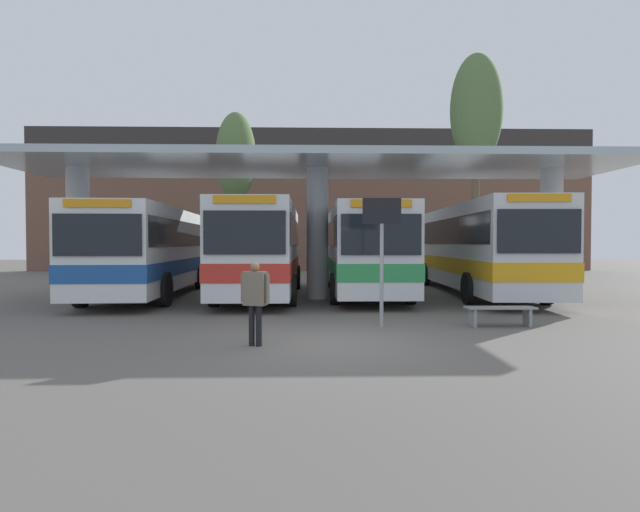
% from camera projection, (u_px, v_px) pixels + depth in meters
% --- Properties ---
extents(ground_plane, '(100.00, 100.00, 0.00)m').
position_uv_depth(ground_plane, '(326.00, 343.00, 9.82)').
color(ground_plane, '#605B56').
extents(townhouse_backdrop, '(40.00, 0.58, 10.09)m').
position_uv_depth(townhouse_backdrop, '(312.00, 188.00, 35.41)').
color(townhouse_backdrop, brown).
rests_on(townhouse_backdrop, ground_plane).
extents(station_canopy, '(21.78, 5.79, 4.86)m').
position_uv_depth(station_canopy, '(317.00, 179.00, 17.61)').
color(station_canopy, silver).
rests_on(station_canopy, ground_plane).
extents(transit_bus_left_bay, '(3.06, 10.51, 3.17)m').
position_uv_depth(transit_bus_left_bay, '(151.00, 248.00, 18.45)').
color(transit_bus_left_bay, white).
rests_on(transit_bus_left_bay, ground_plane).
extents(transit_bus_center_bay, '(2.71, 10.20, 3.28)m').
position_uv_depth(transit_bus_center_bay, '(263.00, 247.00, 18.48)').
color(transit_bus_center_bay, silver).
rests_on(transit_bus_center_bay, ground_plane).
extents(transit_bus_right_bay, '(2.79, 10.52, 3.22)m').
position_uv_depth(transit_bus_right_bay, '(362.00, 248.00, 19.14)').
color(transit_bus_right_bay, silver).
rests_on(transit_bus_right_bay, ground_plane).
extents(transit_bus_far_right_bay, '(3.09, 12.51, 3.34)m').
position_uv_depth(transit_bus_far_right_bay, '(473.00, 246.00, 19.72)').
color(transit_bus_far_right_bay, silver).
rests_on(transit_bus_far_right_bay, ground_plane).
extents(waiting_bench_near_pillar, '(1.63, 0.44, 0.46)m').
position_uv_depth(waiting_bench_near_pillar, '(500.00, 312.00, 11.76)').
color(waiting_bench_near_pillar, gray).
rests_on(waiting_bench_near_pillar, ground_plane).
extents(info_sign_platform, '(0.90, 0.09, 3.02)m').
position_uv_depth(info_sign_platform, '(382.00, 235.00, 11.66)').
color(info_sign_platform, gray).
rests_on(info_sign_platform, ground_plane).
extents(pedestrian_waiting, '(0.59, 0.35, 1.61)m').
position_uv_depth(pedestrian_waiting, '(255.00, 295.00, 9.50)').
color(pedestrian_waiting, black).
rests_on(pedestrian_waiting, ground_plane).
extents(poplar_tree_behind_left, '(2.72, 2.72, 12.05)m').
position_uv_depth(poplar_tree_behind_left, '(476.00, 113.00, 26.53)').
color(poplar_tree_behind_left, brown).
rests_on(poplar_tree_behind_left, ground_plane).
extents(poplar_tree_behind_right, '(2.26, 2.26, 9.37)m').
position_uv_depth(poplar_tree_behind_right, '(236.00, 158.00, 28.21)').
color(poplar_tree_behind_right, brown).
rests_on(poplar_tree_behind_right, ground_plane).
extents(parked_car_street, '(4.49, 2.12, 2.08)m').
position_uv_depth(parked_car_street, '(138.00, 258.00, 31.83)').
color(parked_car_street, silver).
rests_on(parked_car_street, ground_plane).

